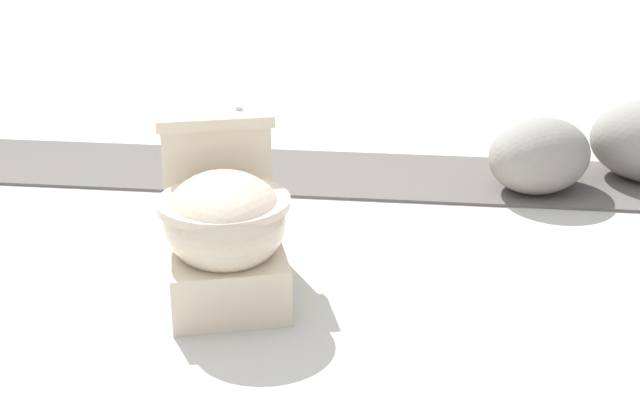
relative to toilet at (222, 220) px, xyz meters
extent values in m
plane|color=beige|center=(0.05, -0.17, -0.22)|extent=(14.00, 14.00, 0.00)
cube|color=#605B56|center=(-1.05, 0.33, -0.21)|extent=(0.56, 8.00, 0.01)
cube|color=beige|center=(0.00, 0.00, -0.14)|extent=(0.67, 0.50, 0.17)
ellipsoid|color=beige|center=(0.09, 0.03, 0.04)|extent=(0.53, 0.47, 0.28)
cylinder|color=beige|center=(0.09, 0.03, 0.10)|extent=(0.49, 0.49, 0.03)
cube|color=beige|center=(-0.20, -0.06, 0.10)|extent=(0.27, 0.38, 0.30)
cube|color=beige|center=(-0.20, -0.06, 0.27)|extent=(0.30, 0.41, 0.04)
cylinder|color=silver|center=(-0.23, 0.01, 0.29)|extent=(0.02, 0.02, 0.01)
ellipsoid|color=gray|center=(-0.96, 1.06, -0.07)|extent=(0.56, 0.57, 0.30)
camera|label=1|loc=(2.44, 0.59, 1.05)|focal=50.00mm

